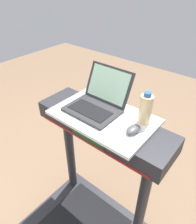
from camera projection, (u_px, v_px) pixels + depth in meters
name	position (u px, v px, depth m)	size (l,w,h in m)	color
desk_board	(103.00, 117.00, 1.26)	(0.61, 0.39, 0.02)	white
laptop	(97.00, 102.00, 1.30)	(0.32, 0.32, 0.23)	#2D2D30
computer_mouse	(133.00, 129.00, 1.12)	(0.06, 0.10, 0.03)	#4C4C51
water_bottle	(146.00, 109.00, 1.16)	(0.07, 0.07, 0.19)	beige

